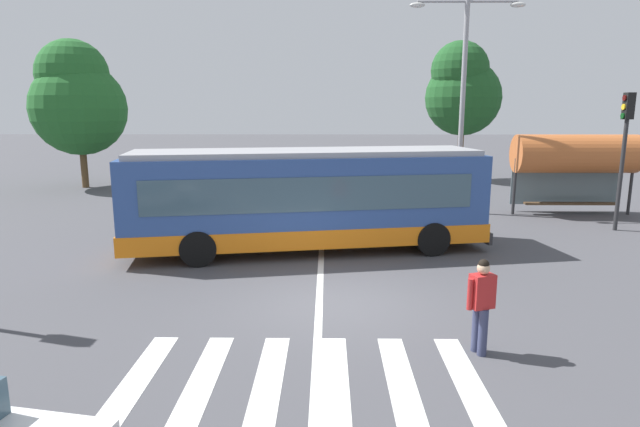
# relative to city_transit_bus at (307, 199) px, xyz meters

# --- Properties ---
(ground_plane) EXTENTS (160.00, 160.00, 0.00)m
(ground_plane) POSITION_rel_city_transit_bus_xyz_m (0.69, -4.44, -1.59)
(ground_plane) COLOR #47474C
(city_transit_bus) EXTENTS (11.02, 4.42, 3.06)m
(city_transit_bus) POSITION_rel_city_transit_bus_xyz_m (0.00, 0.00, 0.00)
(city_transit_bus) COLOR black
(city_transit_bus) RESTS_ON ground_plane
(pedestrian_crossing_street) EXTENTS (0.55, 0.38, 1.72)m
(pedestrian_crossing_street) POSITION_rel_city_transit_bus_xyz_m (3.29, -6.86, -0.62)
(pedestrian_crossing_street) COLOR #333856
(pedestrian_crossing_street) RESTS_ON ground_plane
(parked_car_white) EXTENTS (1.99, 4.56, 1.35)m
(parked_car_white) POSITION_rel_city_transit_bus_xyz_m (-2.14, 12.58, -0.82)
(parked_car_white) COLOR black
(parked_car_white) RESTS_ON ground_plane
(parked_car_red) EXTENTS (1.99, 4.56, 1.35)m
(parked_car_red) POSITION_rel_city_transit_bus_xyz_m (0.56, 11.90, -0.82)
(parked_car_red) COLOR black
(parked_car_red) RESTS_ON ground_plane
(parked_car_silver) EXTENTS (2.17, 4.63, 1.35)m
(parked_car_silver) POSITION_rel_city_transit_bus_xyz_m (3.11, 12.12, -0.82)
(parked_car_silver) COLOR black
(parked_car_silver) RESTS_ON ground_plane
(traffic_light_far_corner) EXTENTS (0.33, 0.32, 4.79)m
(traffic_light_far_corner) POSITION_rel_city_transit_bus_xyz_m (10.88, 2.87, 1.62)
(traffic_light_far_corner) COLOR #28282B
(traffic_light_far_corner) RESTS_ON ground_plane
(bus_stop_shelter) EXTENTS (4.81, 1.54, 3.25)m
(bus_stop_shelter) POSITION_rel_city_transit_bus_xyz_m (10.59, 5.76, 0.83)
(bus_stop_shelter) COLOR #28282B
(bus_stop_shelter) RESTS_ON ground_plane
(twin_arm_street_lamp) EXTENTS (4.49, 0.32, 8.48)m
(twin_arm_street_lamp) POSITION_rel_city_transit_bus_xyz_m (6.04, 6.08, 3.67)
(twin_arm_street_lamp) COLOR #939399
(twin_arm_street_lamp) RESTS_ON ground_plane
(background_tree_left) EXTENTS (4.98, 4.98, 7.88)m
(background_tree_left) POSITION_rel_city_transit_bus_xyz_m (-12.77, 12.99, 3.20)
(background_tree_left) COLOR brown
(background_tree_left) RESTS_ON ground_plane
(background_tree_right) EXTENTS (4.42, 4.42, 8.12)m
(background_tree_right) POSITION_rel_city_transit_bus_xyz_m (8.50, 16.14, 3.77)
(background_tree_right) COLOR brown
(background_tree_right) RESTS_ON ground_plane
(crosswalk_painted_stripes) EXTENTS (5.70, 2.99, 0.01)m
(crosswalk_painted_stripes) POSITION_rel_city_transit_bus_xyz_m (0.21, -7.81, -1.58)
(crosswalk_painted_stripes) COLOR silver
(crosswalk_painted_stripes) RESTS_ON ground_plane
(lane_center_line) EXTENTS (0.16, 24.00, 0.01)m
(lane_center_line) POSITION_rel_city_transit_bus_xyz_m (0.44, -2.44, -1.58)
(lane_center_line) COLOR silver
(lane_center_line) RESTS_ON ground_plane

